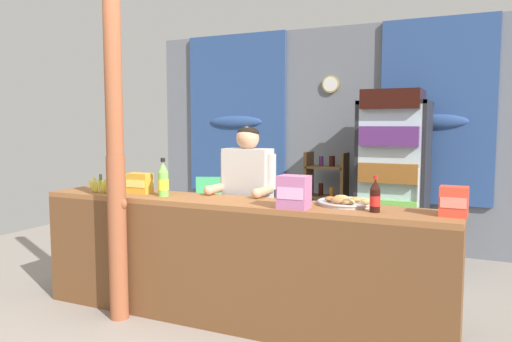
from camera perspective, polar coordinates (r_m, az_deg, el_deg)
ground_plane at (r=4.61m, az=1.10°, el=-13.50°), size 8.25×8.25×0.00m
back_wall_curtained at (r=6.21m, az=8.35°, el=4.27°), size 4.77×0.22×2.68m
stall_counter at (r=3.66m, az=-3.61°, el=-9.30°), size 3.22×0.47×0.93m
timber_post at (r=3.85m, az=-15.97°, el=0.87°), size 0.16×0.14×2.52m
drink_fridge at (r=5.44m, az=15.59°, el=0.16°), size 0.71×0.73×1.85m
bottle_shelf_rack at (r=5.88m, az=8.13°, el=-3.34°), size 0.48×0.28×1.17m
plastic_lawn_chair at (r=5.92m, az=-5.13°, el=-4.36°), size 0.57×0.57×0.86m
shopkeeper at (r=4.08m, az=-1.01°, el=-2.56°), size 0.50×0.42×1.48m
soda_bottle_lime_soda at (r=3.93m, az=-10.71°, el=-1.04°), size 0.09×0.09×0.30m
soda_bottle_cola at (r=3.25m, az=13.64°, el=-2.91°), size 0.07×0.07×0.24m
snack_box_wafer at (r=3.31m, az=4.42°, el=-2.45°), size 0.20×0.16×0.22m
snack_box_choco_powder at (r=4.15m, az=-13.35°, el=-1.38°), size 0.20×0.11×0.17m
snack_box_crackers at (r=3.26m, az=21.96°, el=-3.29°), size 0.17×0.14×0.18m
pastry_tray at (r=3.52m, az=10.49°, el=-3.56°), size 0.42×0.42×0.07m
banana_bunch at (r=4.26m, az=-17.56°, el=-1.63°), size 0.27×0.06×0.16m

